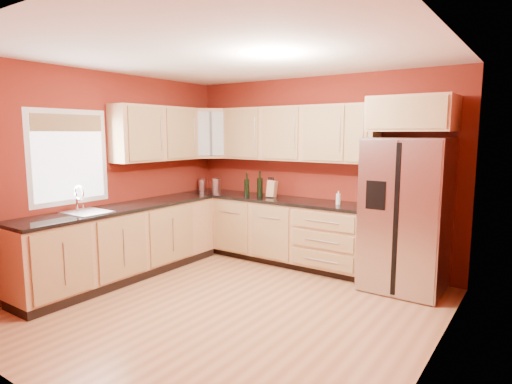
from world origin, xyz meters
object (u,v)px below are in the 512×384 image
at_px(knife_block, 272,189).
at_px(soap_dispenser, 338,198).
at_px(refrigerator, 406,215).
at_px(wine_bottle_a, 247,184).
at_px(canister_left, 202,185).

height_order(knife_block, soap_dispenser, knife_block).
bearing_deg(refrigerator, knife_block, 176.80).
distance_m(knife_block, soap_dispenser, 1.05).
bearing_deg(wine_bottle_a, knife_block, 13.58).
height_order(refrigerator, canister_left, refrigerator).
relative_size(refrigerator, wine_bottle_a, 5.31).
relative_size(refrigerator, knife_block, 7.50).
distance_m(refrigerator, knife_block, 1.93).
bearing_deg(canister_left, refrigerator, -0.83).
height_order(refrigerator, knife_block, refrigerator).
bearing_deg(canister_left, knife_block, 2.75).
xyz_separation_m(canister_left, soap_dispenser, (2.33, 0.01, -0.01)).
relative_size(knife_block, soap_dispenser, 1.36).
distance_m(canister_left, soap_dispenser, 2.33).
height_order(wine_bottle_a, soap_dispenser, wine_bottle_a).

